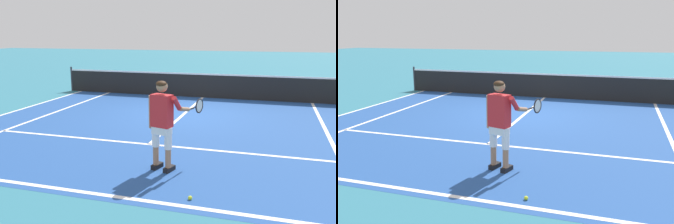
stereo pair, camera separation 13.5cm
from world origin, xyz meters
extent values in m
plane|color=teal|center=(0.00, 0.00, 0.00)|extent=(80.00, 80.00, 0.00)
cube|color=#234C93|center=(0.00, -1.39, 0.00)|extent=(10.98, 9.51, 0.00)
cube|color=white|center=(0.00, -5.95, 0.00)|extent=(10.98, 0.10, 0.01)
cube|color=white|center=(0.00, -3.23, 0.00)|extent=(8.23, 0.10, 0.01)
cube|color=white|center=(0.00, -0.03, 0.00)|extent=(0.10, 6.40, 0.01)
cube|color=white|center=(-4.12, -1.39, 0.00)|extent=(0.10, 9.11, 0.01)
cube|color=white|center=(4.12, -1.39, 0.00)|extent=(0.10, 9.11, 0.01)
cube|color=white|center=(-5.49, -1.39, 0.00)|extent=(0.10, 9.11, 0.01)
cylinder|color=#333338|center=(-5.94, 3.17, 0.54)|extent=(0.08, 0.08, 1.07)
cube|color=black|center=(0.00, 3.17, 0.46)|extent=(11.84, 0.02, 0.91)
cube|color=white|center=(0.00, 3.17, 0.94)|extent=(11.84, 0.03, 0.06)
cube|color=black|center=(0.65, -4.59, 0.04)|extent=(0.19, 0.30, 0.09)
cube|color=black|center=(0.91, -4.67, 0.04)|extent=(0.19, 0.30, 0.09)
cylinder|color=#A37556|center=(0.63, -4.63, 0.27)|extent=(0.11, 0.11, 0.36)
cylinder|color=silver|center=(0.63, -4.63, 0.66)|extent=(0.14, 0.14, 0.41)
cylinder|color=#A37556|center=(0.90, -4.71, 0.27)|extent=(0.11, 0.11, 0.36)
cylinder|color=silver|center=(0.90, -4.71, 0.66)|extent=(0.14, 0.14, 0.41)
cube|color=silver|center=(0.77, -4.67, 0.82)|extent=(0.38, 0.29, 0.20)
cube|color=red|center=(0.77, -4.67, 1.16)|extent=(0.43, 0.32, 0.60)
cylinder|color=#A37556|center=(0.54, -4.60, 1.11)|extent=(0.09, 0.09, 0.62)
cylinder|color=red|center=(1.05, -4.66, 1.31)|extent=(0.16, 0.28, 0.29)
cylinder|color=#A37556|center=(1.15, -4.47, 1.17)|extent=(0.16, 0.30, 0.14)
sphere|color=#A37556|center=(0.77, -4.66, 1.60)|extent=(0.21, 0.21, 0.21)
ellipsoid|color=#382314|center=(0.77, -4.68, 1.66)|extent=(0.25, 0.25, 0.12)
cylinder|color=#232326|center=(1.22, -4.26, 1.14)|extent=(0.09, 0.20, 0.03)
cylinder|color=black|center=(1.27, -4.12, 1.14)|extent=(0.05, 0.10, 0.02)
torus|color=black|center=(1.32, -3.94, 1.14)|extent=(0.11, 0.29, 0.30)
cylinder|color=silver|center=(1.32, -3.94, 1.14)|extent=(0.08, 0.24, 0.25)
sphere|color=#CCE02D|center=(1.56, -5.71, 0.03)|extent=(0.07, 0.07, 0.07)
camera|label=1|loc=(2.70, -10.72, 2.56)|focal=38.03mm
camera|label=2|loc=(2.83, -10.68, 2.56)|focal=38.03mm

